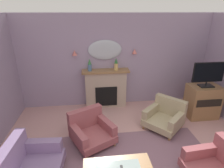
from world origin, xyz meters
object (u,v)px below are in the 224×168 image
object	(u,v)px
wall_mirror	(105,50)
mantel_vase_left	(90,65)
mantel_vase_centre	(116,64)
armchair_in_corner	(219,168)
wall_sconce_right	(135,51)
fireplace	(106,89)
wall_sconce_left	(74,53)
tv_flatscreen	(208,74)
armchair_near_fireplace	(165,116)
armchair_beside_couch	(91,129)
tv_cabinet	(202,101)

from	to	relation	value
wall_mirror	mantel_vase_left	bearing A→B (deg)	-159.30
mantel_vase_centre	armchair_in_corner	world-z (taller)	mantel_vase_centre
wall_sconce_right	fireplace	bearing A→B (deg)	-173.84
wall_sconce_left	tv_flatscreen	world-z (taller)	wall_sconce_left
wall_sconce_right	armchair_in_corner	world-z (taller)	wall_sconce_right
wall_mirror	wall_sconce_left	xyz separation A→B (m)	(-0.85, -0.05, -0.05)
wall_sconce_right	armchair_near_fireplace	size ratio (longest dim) A/B	0.12
armchair_beside_couch	tv_cabinet	xyz separation A→B (m)	(3.04, 0.71, 0.15)
armchair_near_fireplace	wall_mirror	bearing A→B (deg)	134.44
wall_sconce_left	tv_cabinet	size ratio (longest dim) A/B	0.16
fireplace	wall_sconce_left	bearing A→B (deg)	173.84
tv_cabinet	tv_flatscreen	bearing A→B (deg)	-90.00
wall_mirror	wall_sconce_left	world-z (taller)	wall_mirror
armchair_in_corner	wall_sconce_left	bearing A→B (deg)	129.26
tv_flatscreen	armchair_beside_couch	bearing A→B (deg)	-167.21
fireplace	armchair_beside_couch	world-z (taller)	fireplace
mantel_vase_left	wall_sconce_right	bearing A→B (deg)	5.27
fireplace	wall_sconce_left	distance (m)	1.38
mantel_vase_left	armchair_in_corner	bearing A→B (deg)	-54.50
fireplace	wall_mirror	size ratio (longest dim) A/B	1.42
fireplace	mantel_vase_centre	xyz separation A→B (m)	(0.30, -0.03, 0.76)
mantel_vase_left	armchair_beside_couch	distance (m)	1.88
armchair_beside_couch	armchair_in_corner	bearing A→B (deg)	-32.25
mantel_vase_centre	armchair_near_fireplace	xyz separation A→B (m)	(1.07, -1.23, -1.03)
armchair_near_fireplace	tv_flatscreen	size ratio (longest dim) A/B	1.36
wall_sconce_right	armchair_near_fireplace	bearing A→B (deg)	-68.81
fireplace	tv_flatscreen	bearing A→B (deg)	-19.65
fireplace	armchair_near_fireplace	xyz separation A→B (m)	(1.37, -1.26, -0.27)
fireplace	tv_flatscreen	size ratio (longest dim) A/B	1.62
fireplace	armchair_beside_couch	bearing A→B (deg)	-106.80
wall_mirror	armchair_in_corner	world-z (taller)	wall_mirror
wall_mirror	tv_flatscreen	world-z (taller)	wall_mirror
wall_sconce_left	armchair_in_corner	size ratio (longest dim) A/B	0.16
armchair_in_corner	mantel_vase_left	bearing A→B (deg)	125.50
wall_sconce_right	armchair_in_corner	distance (m)	3.40
mantel_vase_left	wall_mirror	size ratio (longest dim) A/B	0.37
fireplace	armchair_near_fireplace	distance (m)	1.88
wall_mirror	tv_cabinet	size ratio (longest dim) A/B	1.07
wall_mirror	tv_flatscreen	distance (m)	2.80
fireplace	armchair_beside_couch	size ratio (longest dim) A/B	1.24
mantel_vase_left	mantel_vase_centre	world-z (taller)	mantel_vase_centre
mantel_vase_left	wall_mirror	xyz separation A→B (m)	(0.45, 0.17, 0.38)
mantel_vase_left	mantel_vase_centre	bearing A→B (deg)	0.00
fireplace	wall_sconce_right	bearing A→B (deg)	6.16
mantel_vase_left	armchair_near_fireplace	bearing A→B (deg)	-34.02
tv_flatscreen	wall_sconce_left	bearing A→B (deg)	163.57
armchair_beside_couch	tv_flatscreen	distance (m)	3.26
wall_mirror	tv_cabinet	world-z (taller)	wall_mirror
wall_mirror	armchair_near_fireplace	size ratio (longest dim) A/B	0.84
fireplace	armchair_in_corner	distance (m)	3.36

